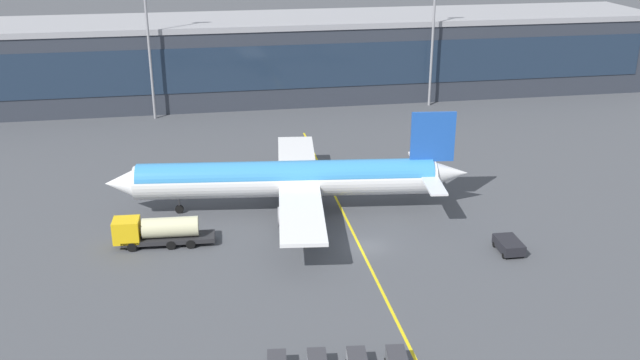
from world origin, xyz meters
The scene contains 8 objects.
ground_plane centered at (0.00, 0.00, 0.00)m, with size 700.00×700.00×0.00m, color #47494F.
apron_lead_in_line centered at (-0.94, 2.00, 0.00)m, with size 0.30×80.00×0.01m, color yellow.
terminal_building centered at (-13.00, 66.84, 7.54)m, with size 168.94×20.54×15.04m.
main_airliner centered at (-7.25, 11.22, 4.16)m, with size 43.66×34.64×12.15m.
fuel_tanker centered at (-22.64, 4.31, 1.75)m, with size 10.92×3.13×3.25m.
pushback_tug centered at (14.45, -3.99, 0.85)m, with size 2.40×3.85×1.40m.
apron_light_mast_0 centered at (24.84, 54.89, 13.48)m, with size 2.80×0.50×23.01m.
apron_light_mast_1 centered at (-24.84, 54.89, 15.36)m, with size 2.80×0.50×26.64m.
Camera 1 is at (-17.46, -68.02, 35.02)m, focal length 40.09 mm.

